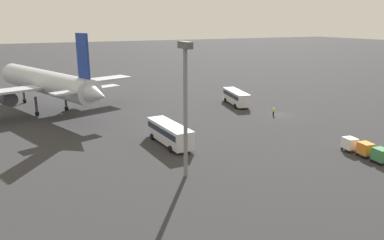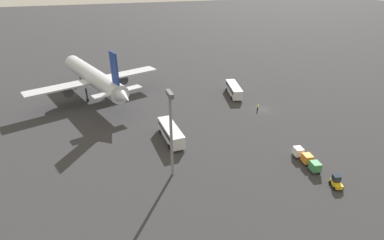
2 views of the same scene
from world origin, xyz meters
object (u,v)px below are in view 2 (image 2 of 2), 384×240
Objects in this scene: shuttle_bus_far at (171,132)px; cargo_cart_white at (298,152)px; airplane at (94,77)px; baggage_tug at (336,182)px; worker_person at (258,107)px; cargo_cart_green at (315,166)px; cargo_cart_orange at (307,159)px; shuttle_bus_near at (234,89)px.

cargo_cart_white is at bearing -125.70° from shuttle_bus_far.
airplane is 67.47m from baggage_tug.
airplane reaches higher than shuttle_bus_far.
airplane reaches higher than worker_person.
cargo_cart_green reaches higher than worker_person.
airplane reaches higher than cargo_cart_green.
cargo_cart_orange is at bearing 172.26° from worker_person.
cargo_cart_orange is at bearing -177.07° from cargo_cart_white.
shuttle_bus_far is at bearing 57.04° from cargo_cart_white.
airplane is 19.77× the size of cargo_cart_orange.
baggage_tug is at bearing -164.80° from airplane.
shuttle_bus_near is at bearing -54.20° from shuttle_bus_far.
cargo_cart_white reaches higher than worker_person.
airplane is 61.22m from cargo_cart_orange.
cargo_cart_orange is at bearing -130.02° from shuttle_bus_far.
worker_person is 0.79× the size of cargo_cart_white.
cargo_cart_white is (-45.47, -37.35, -5.08)m from airplane.
baggage_tug is at bearing -139.46° from shuttle_bus_far.
airplane is 34.38m from shuttle_bus_far.
cargo_cart_orange is (-37.05, 1.93, -0.73)m from shuttle_bus_near.
worker_person is (-22.98, -40.90, -5.40)m from airplane.
baggage_tug is at bearing 174.86° from worker_person.
shuttle_bus_far is 28.66m from cargo_cart_orange.
shuttle_bus_near is 5.11× the size of cargo_cart_green.
shuttle_bus_near is 44.46m from baggage_tug.
cargo_cart_white is (2.66, 0.14, 0.00)m from cargo_cart_orange.
airplane reaches higher than shuttle_bus_near.
cargo_cart_orange is (-17.35, -22.80, -0.76)m from shuttle_bus_far.
worker_person is at bearing -7.52° from cargo_cart_green.
cargo_cart_white is (-34.39, 2.07, -0.73)m from shuttle_bus_near.
shuttle_bus_far is 6.52× the size of worker_person.
airplane is at bearing 37.91° from cargo_cart_orange.
shuttle_bus_far reaches higher than baggage_tug.
airplane is 16.35× the size of baggage_tug.
airplane reaches higher than cargo_cart_white.
shuttle_bus_near is at bearing -2.99° from cargo_cart_orange.
cargo_cart_green is at bearing -162.94° from airplane.
baggage_tug is at bearing -171.00° from cargo_cart_green.
baggage_tug reaches higher than cargo_cart_white.
shuttle_bus_far is 33.98m from baggage_tug.
baggage_tug is 1.21× the size of cargo_cart_orange.
shuttle_bus_far is 27.02m from cargo_cart_white.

